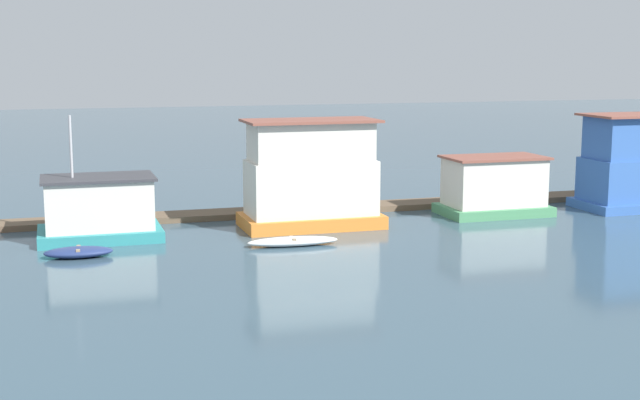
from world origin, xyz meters
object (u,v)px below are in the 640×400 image
Objects in this scene: houseboat_teal at (99,209)px; dinghy_navy at (78,252)px; houseboat_orange at (311,177)px; mooring_post_far_right at (286,199)px; dinghy_white at (293,241)px; houseboat_green at (494,187)px.

dinghy_navy is (-1.06, -3.52, -1.13)m from houseboat_teal.
mooring_post_far_right is at bearing 102.99° from houseboat_orange.
houseboat_teal is 9.66m from mooring_post_far_right.
dinghy_white is 6.60m from mooring_post_far_right.
houseboat_green is (19.92, 0.45, 0.10)m from houseboat_teal.
houseboat_teal reaches higher than houseboat_orange.
houseboat_green is 10.79m from mooring_post_far_right.
dinghy_white is at bearing -116.70° from houseboat_orange.
dinghy_white is at bearing -159.88° from houseboat_green.
houseboat_green is at bearing 20.12° from dinghy_white.
houseboat_teal is at bearing 73.32° from dinghy_navy.
houseboat_green reaches higher than mooring_post_far_right.
dinghy_navy is at bearing -162.33° from houseboat_orange.
houseboat_orange is 3.43× the size of mooring_post_far_right.
houseboat_orange reaches higher than dinghy_white.
houseboat_green is at bearing 1.29° from houseboat_teal.
dinghy_navy is at bearing 177.34° from dinghy_white.
houseboat_orange is at bearing -77.01° from mooring_post_far_right.
mooring_post_far_right is at bearing 169.21° from houseboat_green.
mooring_post_far_right is at bearing 14.80° from houseboat_teal.
houseboat_orange is 2.35× the size of dinghy_navy.
dinghy_navy is 9.01m from dinghy_white.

